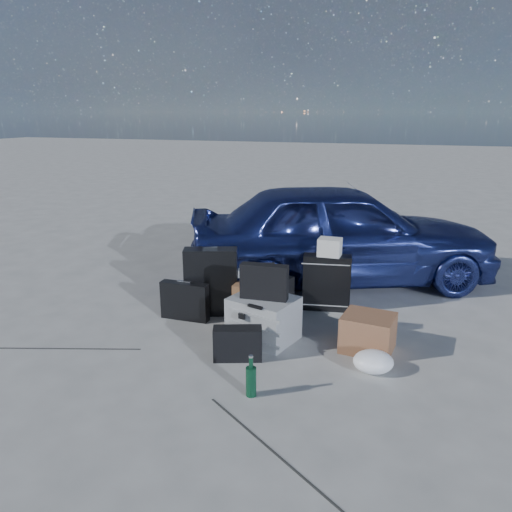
{
  "coord_description": "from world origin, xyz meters",
  "views": [
    {
      "loc": [
        1.56,
        -3.6,
        1.97
      ],
      "look_at": [
        0.02,
        0.85,
        0.61
      ],
      "focal_mm": 35.0,
      "sensor_mm": 36.0,
      "label": 1
    }
  ],
  "objects": [
    {
      "name": "laptop_bag",
      "position": [
        0.29,
        0.3,
        0.55
      ],
      "size": [
        0.42,
        0.13,
        0.31
      ],
      "primitive_type": "cube",
      "rotation": [
        0.0,
        0.0,
        0.07
      ],
      "color": "black",
      "rests_on": "pelican_case"
    },
    {
      "name": "white_carton",
      "position": [
        0.68,
        1.21,
        0.67
      ],
      "size": [
        0.22,
        0.18,
        0.18
      ],
      "primitive_type": "cube",
      "rotation": [
        0.0,
        0.0,
        -0.0
      ],
      "color": "silver",
      "rests_on": "suitcase_right"
    },
    {
      "name": "flat_box_white",
      "position": [
        -0.03,
        1.14,
        0.38
      ],
      "size": [
        0.52,
        0.45,
        0.08
      ],
      "primitive_type": "cube",
      "rotation": [
        0.0,
        0.0,
        0.31
      ],
      "color": "silver",
      "rests_on": "duffel_bag"
    },
    {
      "name": "duffel_bag",
      "position": [
        -0.02,
        1.12,
        0.17
      ],
      "size": [
        0.74,
        0.5,
        0.34
      ],
      "primitive_type": "cube",
      "rotation": [
        0.0,
        0.0,
        -0.34
      ],
      "color": "black",
      "rests_on": "ground"
    },
    {
      "name": "briefcase",
      "position": [
        -0.59,
        0.5,
        0.19
      ],
      "size": [
        0.49,
        0.12,
        0.38
      ],
      "primitive_type": "cube",
      "rotation": [
        0.0,
        0.0,
        0.02
      ],
      "color": "black",
      "rests_on": "ground"
    },
    {
      "name": "messenger_bag",
      "position": [
        0.2,
        -0.11,
        0.14
      ],
      "size": [
        0.43,
        0.28,
        0.28
      ],
      "primitive_type": "cube",
      "rotation": [
        0.0,
        0.0,
        0.35
      ],
      "color": "black",
      "rests_on": "ground"
    },
    {
      "name": "plastic_bag",
      "position": [
        1.28,
        0.04,
        0.09
      ],
      "size": [
        0.38,
        0.35,
        0.18
      ],
      "primitive_type": "ellipsoid",
      "rotation": [
        0.0,
        0.0,
        0.28
      ],
      "color": "white",
      "rests_on": "ground"
    },
    {
      "name": "flat_box_black",
      "position": [
        -0.01,
        1.15,
        0.44
      ],
      "size": [
        0.3,
        0.26,
        0.05
      ],
      "primitive_type": "cube",
      "rotation": [
        0.0,
        0.0,
        0.41
      ],
      "color": "black",
      "rests_on": "flat_box_white"
    },
    {
      "name": "suitcase_left",
      "position": [
        -0.41,
        0.71,
        0.34
      ],
      "size": [
        0.56,
        0.35,
        0.68
      ],
      "primitive_type": "cube",
      "rotation": [
        0.0,
        0.0,
        0.35
      ],
      "color": "black",
      "rests_on": "ground"
    },
    {
      "name": "pelican_case",
      "position": [
        0.28,
        0.32,
        0.2
      ],
      "size": [
        0.64,
        0.57,
        0.39
      ],
      "primitive_type": "cube",
      "rotation": [
        0.0,
        0.0,
        -0.27
      ],
      "color": "gray",
      "rests_on": "ground"
    },
    {
      "name": "cardboard_box",
      "position": [
        1.19,
        0.41,
        0.16
      ],
      "size": [
        0.46,
        0.41,
        0.32
      ],
      "primitive_type": "cube",
      "rotation": [
        0.0,
        0.0,
        -0.11
      ],
      "color": "brown",
      "rests_on": "ground"
    },
    {
      "name": "car",
      "position": [
        0.64,
        2.13,
        0.6
      ],
      "size": [
        3.82,
        2.74,
        1.21
      ],
      "primitive_type": "imported",
      "rotation": [
        0.0,
        0.0,
        1.99
      ],
      "color": "navy",
      "rests_on": "ground"
    },
    {
      "name": "ground",
      "position": [
        0.0,
        0.0,
        0.0
      ],
      "size": [
        60.0,
        60.0,
        0.0
      ],
      "primitive_type": "plane",
      "color": "#A9A9A5",
      "rests_on": "ground"
    },
    {
      "name": "kraft_bag",
      "position": [
        -0.0,
        0.68,
        0.18
      ],
      "size": [
        0.27,
        0.16,
        0.36
      ],
      "primitive_type": "cube",
      "rotation": [
        0.0,
        0.0,
        0.0
      ],
      "color": "#976641",
      "rests_on": "ground"
    },
    {
      "name": "suitcase_right",
      "position": [
        0.67,
        1.22,
        0.29
      ],
      "size": [
        0.5,
        0.26,
        0.58
      ],
      "primitive_type": "cube",
      "rotation": [
        0.0,
        0.0,
        0.18
      ],
      "color": "black",
      "rests_on": "ground"
    },
    {
      "name": "green_bottle",
      "position": [
        0.49,
        -0.6,
        0.15
      ],
      "size": [
        0.09,
        0.09,
        0.3
      ],
      "primitive_type": "cylinder",
      "rotation": [
        0.0,
        0.0,
        0.26
      ],
      "color": "#0A311D",
      "rests_on": "ground"
    }
  ]
}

